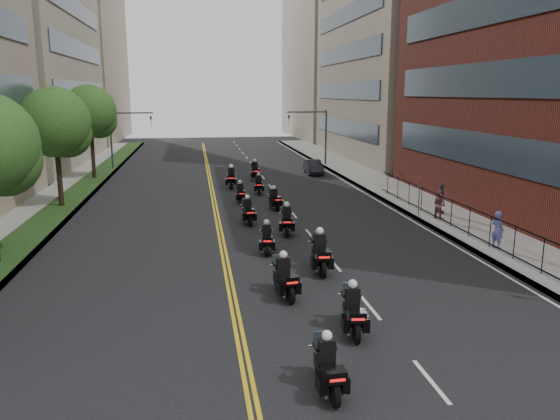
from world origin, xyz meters
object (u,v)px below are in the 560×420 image
(motorcycle_0, at_px, (328,368))
(motorcycle_4, at_px, (267,240))
(motorcycle_3, at_px, (320,255))
(motorcycle_9, at_px, (259,185))
(motorcycle_6, at_px, (248,212))
(pedestrian_a, at_px, (498,230))
(motorcycle_11, at_px, (255,172))
(motorcycle_8, at_px, (240,194))
(pedestrian_b, at_px, (439,205))
(motorcycle_2, at_px, (284,279))
(motorcycle_10, at_px, (231,179))
(parked_sedan, at_px, (313,167))
(motorcycle_7, at_px, (274,200))
(motorcycle_1, at_px, (353,312))
(pedestrian_c, at_px, (441,198))
(motorcycle_5, at_px, (287,221))

(motorcycle_0, xyz_separation_m, motorcycle_4, (0.08, 12.20, -0.01))
(motorcycle_3, xyz_separation_m, motorcycle_9, (-0.41, 18.27, -0.13))
(motorcycle_6, height_order, pedestrian_a, pedestrian_a)
(motorcycle_6, distance_m, motorcycle_11, 15.71)
(motorcycle_3, distance_m, motorcycle_8, 15.17)
(motorcycle_3, relative_size, pedestrian_b, 1.55)
(motorcycle_3, relative_size, motorcycle_6, 1.13)
(motorcycle_2, height_order, motorcycle_10, motorcycle_10)
(parked_sedan, height_order, pedestrian_a, pedestrian_a)
(motorcycle_3, relative_size, motorcycle_9, 1.21)
(motorcycle_7, relative_size, motorcycle_8, 1.00)
(motorcycle_1, bearing_deg, pedestrian_a, 46.18)
(motorcycle_1, distance_m, motorcycle_6, 14.97)
(pedestrian_c, bearing_deg, motorcycle_5, 124.45)
(motorcycle_8, xyz_separation_m, motorcycle_11, (2.04, 9.48, 0.11))
(motorcycle_0, relative_size, motorcycle_9, 1.02)
(motorcycle_2, bearing_deg, motorcycle_0, -97.77)
(motorcycle_9, bearing_deg, motorcycle_7, -82.74)
(motorcycle_2, height_order, motorcycle_9, motorcycle_2)
(motorcycle_11, height_order, parked_sedan, motorcycle_11)
(motorcycle_8, bearing_deg, motorcycle_9, 60.56)
(motorcycle_7, bearing_deg, pedestrian_b, -35.44)
(motorcycle_10, bearing_deg, motorcycle_8, -82.31)
(motorcycle_9, relative_size, motorcycle_10, 0.85)
(motorcycle_2, distance_m, motorcycle_6, 11.52)
(motorcycle_1, distance_m, motorcycle_5, 12.22)
(motorcycle_7, relative_size, motorcycle_9, 0.99)
(motorcycle_4, xyz_separation_m, pedestrian_b, (10.67, 4.80, 0.35))
(motorcycle_6, bearing_deg, motorcycle_4, -90.81)
(motorcycle_9, height_order, pedestrian_c, pedestrian_c)
(motorcycle_9, height_order, motorcycle_11, motorcycle_11)
(motorcycle_7, xyz_separation_m, pedestrian_a, (8.93, -10.89, 0.43))
(motorcycle_0, relative_size, motorcycle_11, 0.87)
(motorcycle_2, distance_m, pedestrian_c, 16.47)
(motorcycle_9, distance_m, pedestrian_b, 13.93)
(motorcycle_4, height_order, parked_sedan, motorcycle_4)
(motorcycle_1, relative_size, motorcycle_4, 1.08)
(parked_sedan, distance_m, pedestrian_c, 18.51)
(motorcycle_1, bearing_deg, motorcycle_4, 106.00)
(pedestrian_a, bearing_deg, motorcycle_0, 116.20)
(motorcycle_2, height_order, motorcycle_7, motorcycle_2)
(motorcycle_0, distance_m, motorcycle_2, 6.54)
(motorcycle_3, distance_m, motorcycle_5, 6.31)
(motorcycle_7, height_order, pedestrian_a, pedestrian_a)
(motorcycle_4, bearing_deg, motorcycle_5, 70.81)
(parked_sedan, relative_size, pedestrian_b, 2.38)
(motorcycle_4, relative_size, pedestrian_c, 1.17)
(motorcycle_5, relative_size, parked_sedan, 0.60)
(motorcycle_3, relative_size, motorcycle_4, 1.20)
(motorcycle_7, relative_size, motorcycle_11, 0.84)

